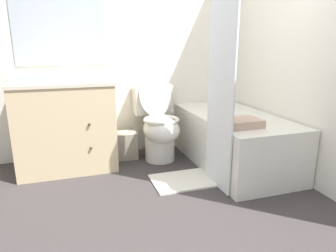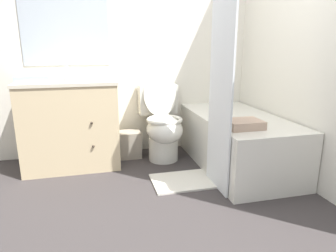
{
  "view_description": "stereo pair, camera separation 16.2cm",
  "coord_description": "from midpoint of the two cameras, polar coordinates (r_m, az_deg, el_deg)",
  "views": [
    {
      "loc": [
        -0.66,
        -1.54,
        1.14
      ],
      "look_at": [
        0.07,
        0.74,
        0.5
      ],
      "focal_mm": 32.0,
      "sensor_mm": 36.0,
      "label": 1
    },
    {
      "loc": [
        -0.51,
        -1.58,
        1.14
      ],
      "look_at": [
        0.07,
        0.74,
        0.5
      ],
      "focal_mm": 32.0,
      "sensor_mm": 36.0,
      "label": 2
    }
  ],
  "objects": [
    {
      "name": "vanity_cabinet",
      "position": [
        3.0,
        -16.52,
        0.64
      ],
      "size": [
        0.89,
        0.6,
        0.84
      ],
      "color": "beige",
      "rests_on": "ground_plane"
    },
    {
      "name": "wastebasket",
      "position": [
        3.18,
        -5.91,
        -3.51
      ],
      "size": [
        0.23,
        0.2,
        0.28
      ],
      "color": "gray",
      "rests_on": "ground_plane"
    },
    {
      "name": "wall_right",
      "position": [
        2.98,
        23.84,
        15.84
      ],
      "size": [
        0.05,
        2.64,
        2.5
      ],
      "color": "white",
      "rests_on": "ground_plane"
    },
    {
      "name": "shower_curtain",
      "position": [
        2.34,
        12.14,
        10.11
      ],
      "size": [
        0.02,
        0.42,
        1.9
      ],
      "color": "white",
      "rests_on": "ground_plane"
    },
    {
      "name": "tissue_box",
      "position": [
        2.91,
        -16.0,
        9.28
      ],
      "size": [
        0.13,
        0.12,
        0.11
      ],
      "color": "silver",
      "rests_on": "vanity_cabinet"
    },
    {
      "name": "hand_towel_folded",
      "position": [
        2.8,
        -22.78,
        8.19
      ],
      "size": [
        0.28,
        0.17,
        0.06
      ],
      "color": "silver",
      "rests_on": "vanity_cabinet"
    },
    {
      "name": "toilet",
      "position": [
        3.06,
        0.44,
        0.25
      ],
      "size": [
        0.4,
        0.64,
        0.86
      ],
      "color": "silver",
      "rests_on": "ground_plane"
    },
    {
      "name": "sink_faucet",
      "position": [
        3.14,
        -16.99,
        9.4
      ],
      "size": [
        0.14,
        0.12,
        0.12
      ],
      "color": "silver",
      "rests_on": "vanity_cabinet"
    },
    {
      "name": "bathtub",
      "position": [
        3.0,
        14.47,
        -2.76
      ],
      "size": [
        0.72,
        1.4,
        0.5
      ],
      "color": "silver",
      "rests_on": "ground_plane"
    },
    {
      "name": "wall_back",
      "position": [
        3.28,
        -4.03,
        16.86
      ],
      "size": [
        8.0,
        0.06,
        2.5
      ],
      "color": "white",
      "rests_on": "ground_plane"
    },
    {
      "name": "ground_plane",
      "position": [
        2.02,
        5.69,
        -19.5
      ],
      "size": [
        14.0,
        14.0,
        0.0
      ],
      "primitive_type": "plane",
      "color": "#383333"
    },
    {
      "name": "bath_towel_folded",
      "position": [
        2.51,
        16.03,
        0.36
      ],
      "size": [
        0.29,
        0.23,
        0.07
      ],
      "color": "tan",
      "rests_on": "bathtub"
    },
    {
      "name": "bath_mat",
      "position": [
        2.65,
        4.67,
        -10.41
      ],
      "size": [
        0.53,
        0.39,
        0.02
      ],
      "color": "silver",
      "rests_on": "ground_plane"
    }
  ]
}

